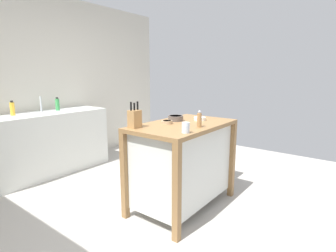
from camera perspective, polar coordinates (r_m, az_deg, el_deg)
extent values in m
plane|color=#ADA8A0|center=(2.98, -0.79, -17.52)|extent=(5.87, 5.87, 0.00)
cube|color=beige|center=(4.49, -25.67, 8.45)|extent=(4.87, 0.10, 2.60)
cube|color=olive|center=(2.77, 3.29, 0.12)|extent=(1.17, 0.69, 0.04)
cube|color=silver|center=(2.87, 3.20, -7.93)|extent=(1.07, 0.59, 0.78)
cube|color=olive|center=(2.30, 1.89, -14.27)|extent=(0.06, 0.06, 0.88)
cube|color=olive|center=(3.21, 13.57, -7.12)|extent=(0.06, 0.06, 0.88)
cube|color=olive|center=(2.69, -9.33, -10.57)|extent=(0.06, 0.06, 0.88)
cube|color=olive|center=(3.49, 4.02, -5.30)|extent=(0.06, 0.06, 0.88)
cube|color=#AD7F4C|center=(2.55, -7.18, 1.50)|extent=(0.11, 0.09, 0.17)
cylinder|color=black|center=(2.50, -7.96, 4.21)|extent=(0.02, 0.02, 0.08)
cylinder|color=black|center=(2.53, -7.24, 4.18)|extent=(0.02, 0.02, 0.07)
cylinder|color=black|center=(2.56, -6.55, 4.38)|extent=(0.02, 0.02, 0.08)
cylinder|color=silver|center=(2.97, 6.84, 1.57)|extent=(0.13, 0.13, 0.04)
cylinder|color=gray|center=(2.97, 6.84, 1.86)|extent=(0.11, 0.11, 0.01)
cylinder|color=tan|center=(2.74, -0.22, 0.83)|extent=(0.11, 0.11, 0.03)
cylinder|color=brown|center=(2.74, -0.22, 1.13)|extent=(0.09, 0.09, 0.01)
cylinder|color=#564C47|center=(2.92, 1.63, 1.69)|extent=(0.17, 0.17, 0.06)
cylinder|color=#342D2A|center=(2.91, 1.64, 2.18)|extent=(0.14, 0.14, 0.01)
cylinder|color=silver|center=(2.32, 3.82, -0.36)|extent=(0.07, 0.07, 0.10)
cylinder|color=#9E7042|center=(2.57, 6.75, 1.23)|extent=(0.04, 0.04, 0.14)
sphere|color=#99999E|center=(2.56, 6.79, 3.00)|extent=(0.03, 0.03, 0.03)
cube|color=#B7B2A8|center=(3.61, 10.43, -7.22)|extent=(0.34, 0.26, 0.60)
cube|color=black|center=(3.53, 10.61, -2.36)|extent=(0.36, 0.28, 0.03)
cube|color=silver|center=(4.23, -24.14, -3.28)|extent=(1.64, 0.60, 0.89)
cube|color=silver|center=(4.13, -24.48, 2.45)|extent=(0.44, 0.36, 0.03)
cylinder|color=#B7BCC1|center=(4.26, -25.64, 4.29)|extent=(0.02, 0.02, 0.22)
cylinder|color=yellow|center=(4.04, -30.44, 3.17)|extent=(0.06, 0.06, 0.17)
cylinder|color=black|center=(4.03, -30.58, 4.55)|extent=(0.03, 0.03, 0.02)
cylinder|color=green|center=(4.31, -22.67, 4.27)|extent=(0.06, 0.06, 0.17)
cylinder|color=black|center=(4.30, -22.77, 5.58)|extent=(0.04, 0.04, 0.02)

